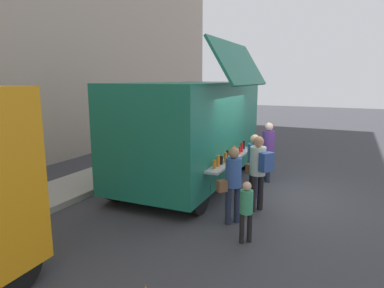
{
  "coord_description": "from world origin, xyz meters",
  "views": [
    {
      "loc": [
        -8.43,
        -1.82,
        2.96
      ],
      "look_at": [
        -0.63,
        1.83,
        1.3
      ],
      "focal_mm": 31.78,
      "sensor_mm": 36.0,
      "label": 1
    }
  ],
  "objects": [
    {
      "name": "curb_strip",
      "position": [
        -3.83,
        4.83,
        0.07
      ],
      "size": [
        28.0,
        1.6,
        0.15
      ],
      "primitive_type": "cube",
      "color": "#9E998E",
      "rests_on": "ground"
    },
    {
      "name": "customer_mid_with_backpack",
      "position": [
        -1.19,
        -0.07,
        1.05
      ],
      "size": [
        0.49,
        0.56,
        1.72
      ],
      "rotation": [
        0.0,
        0.0,
        0.99
      ],
      "color": "black",
      "rests_on": "ground"
    },
    {
      "name": "customer_extra_browsing",
      "position": [
        1.2,
        0.26,
        1.03
      ],
      "size": [
        0.35,
        0.35,
        1.73
      ],
      "rotation": [
        0.0,
        0.0,
        1.93
      ],
      "color": "#1D2438",
      "rests_on": "ground"
    },
    {
      "name": "child_near_queue",
      "position": [
        -2.77,
        -0.25,
        0.69
      ],
      "size": [
        0.24,
        0.24,
        1.16
      ],
      "rotation": [
        0.0,
        0.0,
        0.7
      ],
      "color": "black",
      "rests_on": "ground"
    },
    {
      "name": "trash_bin",
      "position": [
        4.43,
        4.53,
        0.48
      ],
      "size": [
        0.6,
        0.6,
        0.97
      ],
      "primitive_type": "cylinder",
      "color": "#2D6338",
      "rests_on": "ground"
    },
    {
      "name": "food_truck_main",
      "position": [
        0.17,
        2.21,
        1.57
      ],
      "size": [
        5.64,
        3.2,
        3.85
      ],
      "rotation": [
        0.0,
        0.0,
        0.02
      ],
      "color": "#186D55",
      "rests_on": "ground"
    },
    {
      "name": "customer_rear_waiting",
      "position": [
        -2.07,
        0.25,
        0.96
      ],
      "size": [
        0.48,
        0.44,
        1.61
      ],
      "rotation": [
        0.0,
        0.0,
        0.88
      ],
      "color": "#1E253A",
      "rests_on": "ground"
    },
    {
      "name": "customer_front_ordering",
      "position": [
        -0.5,
        0.23,
        0.97
      ],
      "size": [
        0.54,
        0.33,
        1.64
      ],
      "rotation": [
        0.0,
        0.0,
        1.43
      ],
      "color": "#202337",
      "rests_on": "ground"
    },
    {
      "name": "ground_plane",
      "position": [
        0.0,
        0.0,
        0.0
      ],
      "size": [
        60.0,
        60.0,
        0.0
      ],
      "primitive_type": "plane",
      "color": "#38383D"
    }
  ]
}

